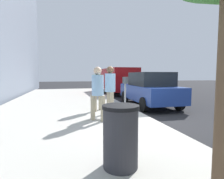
# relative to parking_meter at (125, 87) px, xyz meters

# --- Properties ---
(ground_plane) EXTENTS (80.00, 80.00, 0.00)m
(ground_plane) POSITION_rel_parking_meter_xyz_m (-0.99, -0.63, -1.17)
(ground_plane) COLOR #232326
(ground_plane) RESTS_ON ground
(sidewalk_slab) EXTENTS (28.00, 6.00, 0.15)m
(sidewalk_slab) POSITION_rel_parking_meter_xyz_m (-0.99, 2.37, -1.09)
(sidewalk_slab) COLOR #B7B2A8
(sidewalk_slab) RESTS_ON ground_plane
(parking_meter) EXTENTS (0.36, 0.12, 1.41)m
(parking_meter) POSITION_rel_parking_meter_xyz_m (0.00, 0.00, 0.00)
(parking_meter) COLOR gray
(parking_meter) RESTS_ON sidewalk_slab
(pedestrian_at_meter) EXTENTS (0.54, 0.39, 1.81)m
(pedestrian_at_meter) POSITION_rel_parking_meter_xyz_m (-0.12, 0.63, 0.06)
(pedestrian_at_meter) COLOR tan
(pedestrian_at_meter) RESTS_ON sidewalk_slab
(pedestrian_bystander) EXTENTS (0.40, 0.44, 1.74)m
(pedestrian_bystander) POSITION_rel_parking_meter_xyz_m (-0.93, 1.24, 0.01)
(pedestrian_bystander) COLOR tan
(pedestrian_bystander) RESTS_ON sidewalk_slab
(parking_officer) EXTENTS (0.42, 0.42, 1.76)m
(parking_officer) POSITION_rel_parking_meter_xyz_m (0.69, 0.97, 0.02)
(parking_officer) COLOR tan
(parking_officer) RESTS_ON sidewalk_slab
(parked_sedan_near) EXTENTS (4.43, 2.04, 1.77)m
(parked_sedan_near) POSITION_rel_parking_meter_xyz_m (1.95, -1.98, -0.27)
(parked_sedan_near) COLOR navy
(parked_sedan_near) RESTS_ON ground_plane
(parked_van_far) EXTENTS (5.25, 2.23, 2.18)m
(parked_van_far) POSITION_rel_parking_meter_xyz_m (8.06, -1.98, 0.09)
(parked_van_far) COLOR maroon
(parked_van_far) RESTS_ON ground_plane
(trash_bin) EXTENTS (0.59, 0.59, 1.01)m
(trash_bin) POSITION_rel_parking_meter_xyz_m (-3.90, 1.38, -0.51)
(trash_bin) COLOR #2D2D33
(trash_bin) RESTS_ON sidewalk_slab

